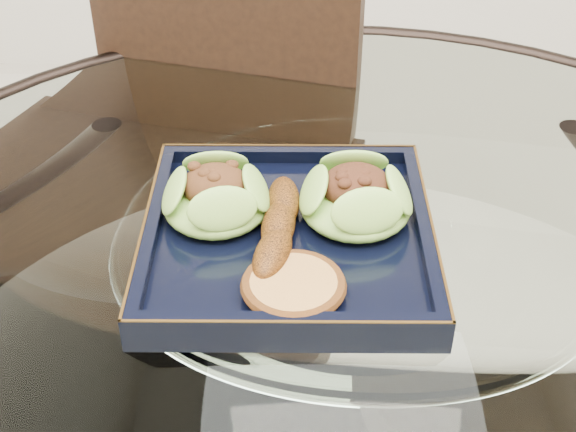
{
  "coord_description": "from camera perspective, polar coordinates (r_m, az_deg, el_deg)",
  "views": [
    {
      "loc": [
        -0.05,
        -0.56,
        1.25
      ],
      "look_at": [
        -0.06,
        0.04,
        0.8
      ],
      "focal_mm": 50.0,
      "sensor_mm": 36.0,
      "label": 1
    }
  ],
  "objects": [
    {
      "name": "lettuce_wrap_right",
      "position": [
        0.77,
        4.84,
        1.09
      ],
      "size": [
        0.14,
        0.14,
        0.04
      ],
      "primitive_type": "ellipsoid",
      "rotation": [
        0.0,
        0.0,
        -0.34
      ],
      "color": "#54952B",
      "rests_on": "navy_plate"
    },
    {
      "name": "crumb_patty",
      "position": [
        0.68,
        0.39,
        -5.1
      ],
      "size": [
        0.1,
        0.1,
        0.01
      ],
      "primitive_type": "cylinder",
      "rotation": [
        0.0,
        0.0,
        -0.42
      ],
      "color": "#C48B41",
      "rests_on": "navy_plate"
    },
    {
      "name": "lettuce_wrap_left",
      "position": [
        0.77,
        -5.14,
        1.17
      ],
      "size": [
        0.13,
        0.13,
        0.04
      ],
      "primitive_type": "ellipsoid",
      "rotation": [
        0.0,
        0.0,
        -0.27
      ],
      "color": "#5B912A",
      "rests_on": "navy_plate"
    },
    {
      "name": "dining_chair",
      "position": [
        1.17,
        -5.69,
        -3.4
      ],
      "size": [
        0.48,
        0.48,
        0.89
      ],
      "rotation": [
        0.0,
        0.0,
        -0.27
      ],
      "color": "black",
      "rests_on": "ground"
    },
    {
      "name": "navy_plate",
      "position": [
        0.76,
        -0.0,
        -1.81
      ],
      "size": [
        0.27,
        0.27,
        0.02
      ],
      "primitive_type": "cube",
      "rotation": [
        0.0,
        0.0,
        0.0
      ],
      "color": "black",
      "rests_on": "dining_table"
    },
    {
      "name": "roasted_plantain",
      "position": [
        0.74,
        -0.69,
        -0.71
      ],
      "size": [
        0.05,
        0.15,
        0.03
      ],
      "primitive_type": "ellipsoid",
      "rotation": [
        0.0,
        0.0,
        1.46
      ],
      "color": "#6A340B",
      "rests_on": "navy_plate"
    },
    {
      "name": "dining_table",
      "position": [
        0.86,
        4.08,
        -12.65
      ],
      "size": [
        1.13,
        1.13,
        0.77
      ],
      "color": "white",
      "rests_on": "ground"
    }
  ]
}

